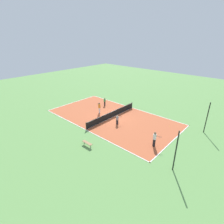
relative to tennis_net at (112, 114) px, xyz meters
name	(u,v)px	position (x,y,z in m)	size (l,w,h in m)	color
ground_plane	(112,117)	(0.00, 0.00, -0.54)	(80.00, 80.00, 0.00)	#60934C
court_surface	(112,117)	(0.00, 0.00, -0.53)	(10.48, 19.50, 0.02)	#B75633
tennis_net	(112,114)	(0.00, 0.00, 0.00)	(10.28, 0.10, 1.03)	black
bench	(87,143)	(7.46, 2.97, -0.16)	(0.36, 1.41, 0.45)	olive
player_far_green	(105,101)	(-2.85, -4.32, 0.27)	(0.50, 0.50, 1.42)	black
player_baseline_gray	(117,119)	(1.18, 2.06, 0.25)	(0.99, 0.63, 1.37)	black
player_near_white	(155,138)	(2.45, 8.57, 0.52)	(0.46, 0.97, 1.79)	black
player_center_orange	(99,107)	(0.16, -2.56, 0.52)	(0.73, 0.98, 1.79)	white
tennis_ball_midcourt	(107,101)	(-4.71, -5.54, -0.49)	(0.07, 0.07, 0.07)	#CCE033
tennis_ball_right_alley	(91,109)	(0.08, -4.82, -0.49)	(0.07, 0.07, 0.07)	#CCE033
tennis_ball_far_baseline	(105,100)	(-4.94, -6.24, -0.49)	(0.07, 0.07, 0.07)	#CCE033
tennis_ball_near_net	(170,126)	(-3.07, 7.85, -0.49)	(0.07, 0.07, 0.07)	#CCE033
fence_post_back_left	(207,118)	(-4.61, 11.77, 1.51)	(0.12, 0.12, 4.11)	black
fence_post_back_right	(176,151)	(4.61, 11.77, 1.51)	(0.12, 0.12, 4.11)	black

